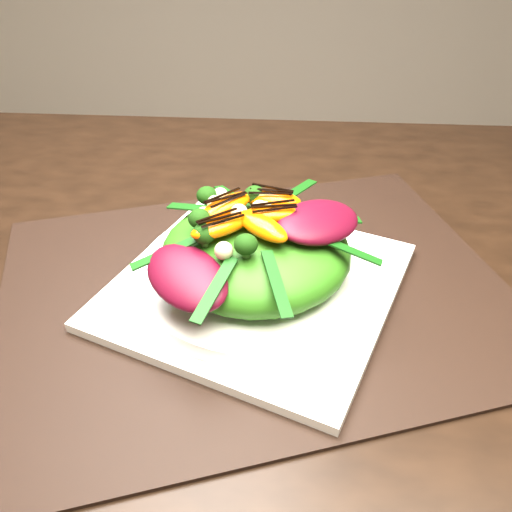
# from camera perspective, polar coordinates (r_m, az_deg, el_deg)

# --- Properties ---
(dining_table) EXTENTS (1.60, 0.90, 0.75)m
(dining_table) POSITION_cam_1_polar(r_m,az_deg,el_deg) (0.68, 24.07, -4.00)
(dining_table) COLOR black
(dining_table) RESTS_ON floor
(placemat) EXTENTS (0.64, 0.56, 0.00)m
(placemat) POSITION_cam_1_polar(r_m,az_deg,el_deg) (0.59, 0.00, -3.62)
(placemat) COLOR black
(placemat) RESTS_ON dining_table
(plate_base) EXTENTS (0.37, 0.37, 0.01)m
(plate_base) POSITION_cam_1_polar(r_m,az_deg,el_deg) (0.59, 0.00, -3.06)
(plate_base) COLOR white
(plate_base) RESTS_ON placemat
(salad_bowl) EXTENTS (0.32, 0.32, 0.02)m
(salad_bowl) POSITION_cam_1_polar(r_m,az_deg,el_deg) (0.58, 0.00, -1.93)
(salad_bowl) COLOR white
(salad_bowl) RESTS_ON plate_base
(lettuce_mound) EXTENTS (0.22, 0.22, 0.07)m
(lettuce_mound) POSITION_cam_1_polar(r_m,az_deg,el_deg) (0.56, 0.00, 0.52)
(lettuce_mound) COLOR #2E6813
(lettuce_mound) RESTS_ON salad_bowl
(radicchio_leaf) EXTENTS (0.11, 0.11, 0.02)m
(radicchio_leaf) POSITION_cam_1_polar(r_m,az_deg,el_deg) (0.54, 6.62, 3.60)
(radicchio_leaf) COLOR #400614
(radicchio_leaf) RESTS_ON lettuce_mound
(orange_segment) EXTENTS (0.06, 0.03, 0.02)m
(orange_segment) POSITION_cam_1_polar(r_m,az_deg,el_deg) (0.56, -0.74, 5.36)
(orange_segment) COLOR #F45A04
(orange_segment) RESTS_ON lettuce_mound
(broccoli_floret) EXTENTS (0.04, 0.04, 0.03)m
(broccoli_floret) POSITION_cam_1_polar(r_m,az_deg,el_deg) (0.56, -5.62, 5.69)
(broccoli_floret) COLOR black
(broccoli_floret) RESTS_ON lettuce_mound
(macadamia_nut) EXTENTS (0.02, 0.02, 0.02)m
(macadamia_nut) POSITION_cam_1_polar(r_m,az_deg,el_deg) (0.49, 3.27, -0.06)
(macadamia_nut) COLOR beige
(macadamia_nut) RESTS_ON lettuce_mound
(balsamic_drizzle) EXTENTS (0.04, 0.01, 0.00)m
(balsamic_drizzle) POSITION_cam_1_polar(r_m,az_deg,el_deg) (0.55, -0.75, 6.16)
(balsamic_drizzle) COLOR black
(balsamic_drizzle) RESTS_ON orange_segment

